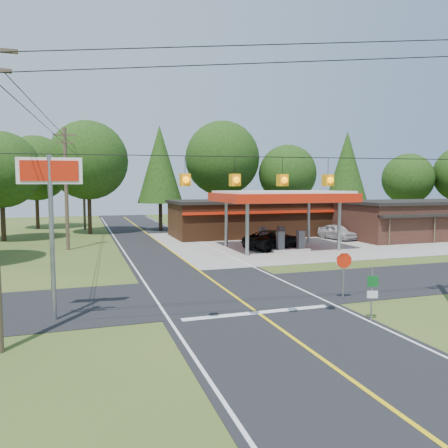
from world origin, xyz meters
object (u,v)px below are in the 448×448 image
object	(u,v)px
gas_canopy	(281,198)
sedan_car	(337,232)
suv_car	(275,240)
octagonal_stop_sign	(344,265)
big_stop_sign	(51,199)

from	to	relation	value
gas_canopy	sedan_car	world-z (taller)	gas_canopy
suv_car	octagonal_stop_sign	world-z (taller)	octagonal_stop_sign
gas_canopy	big_stop_sign	bearing A→B (deg)	-138.56
octagonal_stop_sign	big_stop_sign	bearing A→B (deg)	175.41
gas_canopy	suv_car	bearing A→B (deg)	170.37
octagonal_stop_sign	gas_canopy	bearing A→B (deg)	74.30
suv_car	big_stop_sign	bearing A→B (deg)	112.50
suv_car	octagonal_stop_sign	bearing A→B (deg)	146.09
sedan_car	big_stop_sign	distance (m)	31.66
suv_car	octagonal_stop_sign	distance (m)	16.61
gas_canopy	sedan_car	bearing A→B (deg)	26.57
suv_car	big_stop_sign	distance (m)	22.72
suv_car	sedan_car	size ratio (longest dim) A/B	1.29
sedan_car	big_stop_sign	bearing A→B (deg)	-149.97
suv_car	sedan_car	distance (m)	9.36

